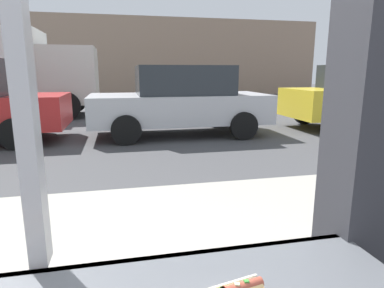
{
  "coord_description": "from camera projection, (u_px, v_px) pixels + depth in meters",
  "views": [
    {
      "loc": [
        0.24,
        -0.88,
        1.52
      ],
      "look_at": [
        0.86,
        1.92,
        0.89
      ],
      "focal_mm": 31.01,
      "sensor_mm": 36.0,
      "label": 1
    }
  ],
  "objects": [
    {
      "name": "sidewalk_strip",
      "position": [
        94.0,
        259.0,
        2.62
      ],
      "size": [
        16.0,
        2.8,
        0.14
      ],
      "primitive_type": "cube",
      "color": "#9E998E",
      "rests_on": "ground"
    },
    {
      "name": "parked_car_yellow",
      "position": [
        371.0,
        96.0,
        9.17
      ],
      "size": [
        4.68,
        1.99,
        1.71
      ],
      "color": "gold",
      "rests_on": "ground"
    },
    {
      "name": "parked_car_silver",
      "position": [
        181.0,
        100.0,
        8.04
      ],
      "size": [
        4.24,
        2.05,
        1.67
      ],
      "color": "#BCBCC1",
      "rests_on": "ground"
    },
    {
      "name": "ground_plane",
      "position": [
        110.0,
        131.0,
        8.74
      ],
      "size": [
        60.0,
        60.0,
        0.0
      ],
      "primitive_type": "plane",
      "color": "#424244"
    },
    {
      "name": "building_facade_far",
      "position": [
        112.0,
        57.0,
        21.25
      ],
      "size": [
        28.0,
        1.2,
        4.96
      ],
      "primitive_type": "cube",
      "color": "gray",
      "rests_on": "ground"
    }
  ]
}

